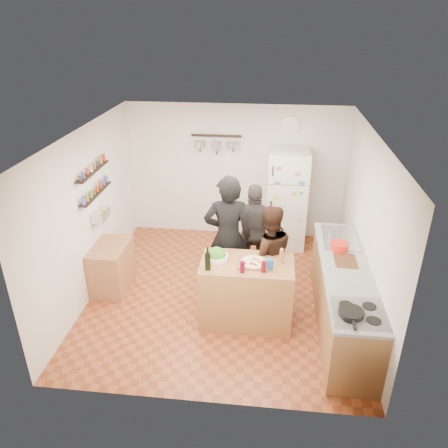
# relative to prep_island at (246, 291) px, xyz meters

# --- Properties ---
(room_shell) EXTENTS (4.20, 4.20, 4.20)m
(room_shell) POSITION_rel_prep_island_xyz_m (-0.39, 0.94, 0.79)
(room_shell) COLOR brown
(room_shell) RESTS_ON ground
(prep_island) EXTENTS (1.25, 0.72, 0.91)m
(prep_island) POSITION_rel_prep_island_xyz_m (0.00, 0.00, 0.00)
(prep_island) COLOR #A66E3C
(prep_island) RESTS_ON floor
(pizza_board) EXTENTS (0.42, 0.34, 0.02)m
(pizza_board) POSITION_rel_prep_island_xyz_m (0.08, -0.02, 0.47)
(pizza_board) COLOR brown
(pizza_board) RESTS_ON prep_island
(pizza) EXTENTS (0.34, 0.34, 0.02)m
(pizza) POSITION_rel_prep_island_xyz_m (0.08, -0.02, 0.48)
(pizza) COLOR beige
(pizza) RESTS_ON pizza_board
(salad_bowl) EXTENTS (0.31, 0.31, 0.06)m
(salad_bowl) POSITION_rel_prep_island_xyz_m (-0.42, 0.05, 0.49)
(salad_bowl) COLOR white
(salad_bowl) RESTS_ON prep_island
(wine_bottle) EXTENTS (0.08, 0.08, 0.23)m
(wine_bottle) POSITION_rel_prep_island_xyz_m (-0.50, -0.22, 0.57)
(wine_bottle) COLOR black
(wine_bottle) RESTS_ON prep_island
(wine_glass_near) EXTENTS (0.06, 0.06, 0.15)m
(wine_glass_near) POSITION_rel_prep_island_xyz_m (-0.05, -0.24, 0.53)
(wine_glass_near) COLOR #510617
(wine_glass_near) RESTS_ON prep_island
(wine_glass_far) EXTENTS (0.06, 0.06, 0.15)m
(wine_glass_far) POSITION_rel_prep_island_xyz_m (0.22, -0.20, 0.53)
(wine_glass_far) COLOR #61080E
(wine_glass_far) RESTS_ON prep_island
(pepper_mill) EXTENTS (0.05, 0.05, 0.18)m
(pepper_mill) POSITION_rel_prep_island_xyz_m (0.45, 0.05, 0.54)
(pepper_mill) COLOR #AF6C49
(pepper_mill) RESTS_ON prep_island
(salt_canister) EXTENTS (0.09, 0.09, 0.14)m
(salt_canister) POSITION_rel_prep_island_xyz_m (0.30, -0.12, 0.53)
(salt_canister) COLOR #1B4F99
(salt_canister) RESTS_ON prep_island
(person_left) EXTENTS (0.76, 0.55, 1.92)m
(person_left) POSITION_rel_prep_island_xyz_m (-0.33, 0.60, 0.51)
(person_left) COLOR black
(person_left) RESTS_ON floor
(person_center) EXTENTS (0.87, 0.75, 1.55)m
(person_center) POSITION_rel_prep_island_xyz_m (0.28, 0.44, 0.32)
(person_center) COLOR black
(person_center) RESTS_ON floor
(person_back) EXTENTS (0.95, 0.43, 1.60)m
(person_back) POSITION_rel_prep_island_xyz_m (0.05, 1.12, 0.34)
(person_back) COLOR #312D2B
(person_back) RESTS_ON floor
(counter_run) EXTENTS (0.63, 2.63, 0.90)m
(counter_run) POSITION_rel_prep_island_xyz_m (1.31, 0.00, -0.01)
(counter_run) COLOR #9E7042
(counter_run) RESTS_ON floor
(stove_top) EXTENTS (0.60, 0.62, 0.02)m
(stove_top) POSITION_rel_prep_island_xyz_m (1.31, -0.95, 0.46)
(stove_top) COLOR white
(stove_top) RESTS_ON counter_run
(skillet) EXTENTS (0.28, 0.28, 0.05)m
(skillet) POSITION_rel_prep_island_xyz_m (1.21, -0.99, 0.49)
(skillet) COLOR black
(skillet) RESTS_ON stove_top
(sink) EXTENTS (0.50, 0.80, 0.03)m
(sink) POSITION_rel_prep_island_xyz_m (1.31, 0.85, 0.46)
(sink) COLOR silver
(sink) RESTS_ON counter_run
(cutting_board) EXTENTS (0.30, 0.40, 0.02)m
(cutting_board) POSITION_rel_prep_island_xyz_m (1.31, 0.18, 0.46)
(cutting_board) COLOR #996237
(cutting_board) RESTS_ON counter_run
(red_bowl) EXTENTS (0.25, 0.25, 0.11)m
(red_bowl) POSITION_rel_prep_island_xyz_m (1.26, 0.49, 0.52)
(red_bowl) COLOR red
(red_bowl) RESTS_ON counter_run
(fridge) EXTENTS (0.70, 0.68, 1.80)m
(fridge) POSITION_rel_prep_island_xyz_m (0.56, 2.30, 0.45)
(fridge) COLOR white
(fridge) RESTS_ON floor
(wall_clock) EXTENTS (0.30, 0.03, 0.30)m
(wall_clock) POSITION_rel_prep_island_xyz_m (0.56, 2.63, 1.69)
(wall_clock) COLOR silver
(wall_clock) RESTS_ON back_wall
(spice_shelf_lower) EXTENTS (0.12, 1.00, 0.02)m
(spice_shelf_lower) POSITION_rel_prep_island_xyz_m (-2.32, 0.75, 1.04)
(spice_shelf_lower) COLOR black
(spice_shelf_lower) RESTS_ON left_wall
(spice_shelf_upper) EXTENTS (0.12, 1.00, 0.02)m
(spice_shelf_upper) POSITION_rel_prep_island_xyz_m (-2.32, 0.75, 1.40)
(spice_shelf_upper) COLOR black
(spice_shelf_upper) RESTS_ON left_wall
(produce_basket) EXTENTS (0.18, 0.35, 0.14)m
(produce_basket) POSITION_rel_prep_island_xyz_m (-2.29, 0.75, 0.69)
(produce_basket) COLOR silver
(produce_basket) RESTS_ON left_wall
(side_table) EXTENTS (0.50, 0.80, 0.73)m
(side_table) POSITION_rel_prep_island_xyz_m (-2.13, 0.54, -0.09)
(side_table) COLOR #A87046
(side_table) RESTS_ON floor
(pot_rack) EXTENTS (0.90, 0.04, 0.04)m
(pot_rack) POSITION_rel_prep_island_xyz_m (-0.74, 2.55, 1.49)
(pot_rack) COLOR black
(pot_rack) RESTS_ON back_wall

